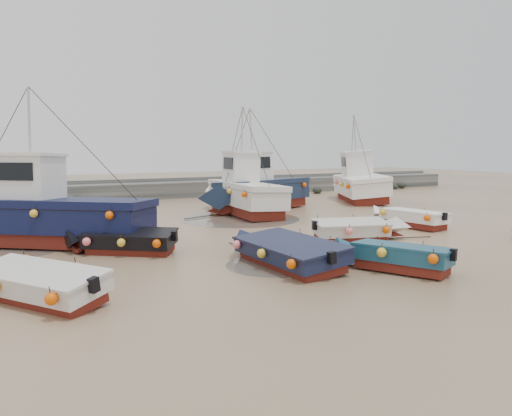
{
  "coord_description": "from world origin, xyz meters",
  "views": [
    {
      "loc": [
        -10.07,
        -15.23,
        3.87
      ],
      "look_at": [
        -0.58,
        2.74,
        1.4
      ],
      "focal_mm": 35.0,
      "sensor_mm": 36.0,
      "label": 1
    }
  ],
  "objects_px": {
    "dinghy_1": "(284,248)",
    "cabin_boat_1": "(241,191)",
    "dinghy_5": "(359,227)",
    "cabin_boat_3": "(360,182)",
    "cabin_boat_0": "(40,212)",
    "dinghy_0": "(30,278)",
    "dinghy_2": "(391,252)",
    "dinghy_4": "(121,238)",
    "cabin_boat_2": "(257,189)",
    "person": "(101,237)",
    "dinghy_6": "(407,215)"
  },
  "relations": [
    {
      "from": "dinghy_0",
      "to": "dinghy_5",
      "type": "bearing_deg",
      "value": -22.8
    },
    {
      "from": "dinghy_1",
      "to": "cabin_boat_1",
      "type": "height_order",
      "value": "cabin_boat_1"
    },
    {
      "from": "cabin_boat_3",
      "to": "dinghy_0",
      "type": "bearing_deg",
      "value": -120.88
    },
    {
      "from": "dinghy_2",
      "to": "cabin_boat_2",
      "type": "xyz_separation_m",
      "value": [
        3.36,
        15.33,
        0.79
      ]
    },
    {
      "from": "cabin_boat_0",
      "to": "person",
      "type": "height_order",
      "value": "cabin_boat_0"
    },
    {
      "from": "cabin_boat_0",
      "to": "person",
      "type": "bearing_deg",
      "value": -37.48
    },
    {
      "from": "dinghy_5",
      "to": "cabin_boat_1",
      "type": "height_order",
      "value": "cabin_boat_1"
    },
    {
      "from": "dinghy_0",
      "to": "cabin_boat_3",
      "type": "relative_size",
      "value": 0.59
    },
    {
      "from": "dinghy_1",
      "to": "dinghy_6",
      "type": "bearing_deg",
      "value": 20.55
    },
    {
      "from": "cabin_boat_0",
      "to": "cabin_boat_3",
      "type": "height_order",
      "value": "same"
    },
    {
      "from": "cabin_boat_3",
      "to": "dinghy_2",
      "type": "bearing_deg",
      "value": -100.71
    },
    {
      "from": "dinghy_0",
      "to": "dinghy_2",
      "type": "height_order",
      "value": "same"
    },
    {
      "from": "dinghy_2",
      "to": "dinghy_1",
      "type": "bearing_deg",
      "value": 111.17
    },
    {
      "from": "dinghy_2",
      "to": "cabin_boat_0",
      "type": "relative_size",
      "value": 0.52
    },
    {
      "from": "person",
      "to": "dinghy_5",
      "type": "bearing_deg",
      "value": 136.69
    },
    {
      "from": "dinghy_4",
      "to": "cabin_boat_3",
      "type": "bearing_deg",
      "value": -26.22
    },
    {
      "from": "dinghy_0",
      "to": "dinghy_2",
      "type": "relative_size",
      "value": 1.13
    },
    {
      "from": "dinghy_1",
      "to": "dinghy_6",
      "type": "relative_size",
      "value": 1.24
    },
    {
      "from": "dinghy_1",
      "to": "person",
      "type": "height_order",
      "value": "dinghy_1"
    },
    {
      "from": "dinghy_5",
      "to": "person",
      "type": "bearing_deg",
      "value": -105.3
    },
    {
      "from": "dinghy_1",
      "to": "dinghy_4",
      "type": "xyz_separation_m",
      "value": [
        -4.42,
        4.32,
        0.02
      ]
    },
    {
      "from": "dinghy_1",
      "to": "dinghy_6",
      "type": "xyz_separation_m",
      "value": [
        9.46,
        3.98,
        0.02
      ]
    },
    {
      "from": "dinghy_5",
      "to": "cabin_boat_1",
      "type": "xyz_separation_m",
      "value": [
        -0.52,
        10.02,
        0.79
      ]
    },
    {
      "from": "dinghy_2",
      "to": "cabin_boat_2",
      "type": "bearing_deg",
      "value": 50.84
    },
    {
      "from": "dinghy_2",
      "to": "cabin_boat_1",
      "type": "distance_m",
      "value": 14.62
    },
    {
      "from": "cabin_boat_2",
      "to": "person",
      "type": "distance_m",
      "value": 11.6
    },
    {
      "from": "dinghy_5",
      "to": "cabin_boat_2",
      "type": "xyz_separation_m",
      "value": [
        0.99,
        10.87,
        0.8
      ]
    },
    {
      "from": "dinghy_6",
      "to": "person",
      "type": "bearing_deg",
      "value": 154.33
    },
    {
      "from": "dinghy_4",
      "to": "cabin_boat_2",
      "type": "height_order",
      "value": "cabin_boat_2"
    },
    {
      "from": "cabin_boat_0",
      "to": "cabin_boat_2",
      "type": "height_order",
      "value": "same"
    },
    {
      "from": "dinghy_0",
      "to": "dinghy_5",
      "type": "height_order",
      "value": "same"
    },
    {
      "from": "dinghy_4",
      "to": "cabin_boat_2",
      "type": "relative_size",
      "value": 0.51
    },
    {
      "from": "cabin_boat_3",
      "to": "cabin_boat_0",
      "type": "bearing_deg",
      "value": -135.63
    },
    {
      "from": "dinghy_5",
      "to": "cabin_boat_2",
      "type": "bearing_deg",
      "value": -168.57
    },
    {
      "from": "dinghy_1",
      "to": "dinghy_2",
      "type": "distance_m",
      "value": 3.44
    },
    {
      "from": "cabin_boat_1",
      "to": "dinghy_0",
      "type": "bearing_deg",
      "value": -130.82
    },
    {
      "from": "cabin_boat_0",
      "to": "cabin_boat_3",
      "type": "xyz_separation_m",
      "value": [
        22.14,
        7.25,
        0.04
      ]
    },
    {
      "from": "cabin_boat_2",
      "to": "dinghy_1",
      "type": "bearing_deg",
      "value": 137.15
    },
    {
      "from": "dinghy_6",
      "to": "cabin_boat_2",
      "type": "distance_m",
      "value": 9.75
    },
    {
      "from": "dinghy_1",
      "to": "cabin_boat_1",
      "type": "distance_m",
      "value": 12.98
    },
    {
      "from": "cabin_boat_0",
      "to": "cabin_boat_3",
      "type": "bearing_deg",
      "value": -34.77
    },
    {
      "from": "cabin_boat_0",
      "to": "cabin_boat_1",
      "type": "height_order",
      "value": "same"
    },
    {
      "from": "person",
      "to": "dinghy_4",
      "type": "bearing_deg",
      "value": 79.17
    },
    {
      "from": "dinghy_1",
      "to": "dinghy_5",
      "type": "xyz_separation_m",
      "value": [
        4.92,
        2.16,
        0.03
      ]
    },
    {
      "from": "dinghy_0",
      "to": "dinghy_1",
      "type": "bearing_deg",
      "value": -31.54
    },
    {
      "from": "dinghy_4",
      "to": "dinghy_6",
      "type": "xyz_separation_m",
      "value": [
        13.87,
        -0.33,
        0.0
      ]
    },
    {
      "from": "dinghy_4",
      "to": "dinghy_2",
      "type": "bearing_deg",
      "value": -97.3
    },
    {
      "from": "dinghy_4",
      "to": "dinghy_5",
      "type": "bearing_deg",
      "value": -66.8
    },
    {
      "from": "dinghy_6",
      "to": "cabin_boat_3",
      "type": "distance_m",
      "value": 12.1
    },
    {
      "from": "dinghy_5",
      "to": "person",
      "type": "relative_size",
      "value": 3.01
    }
  ]
}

